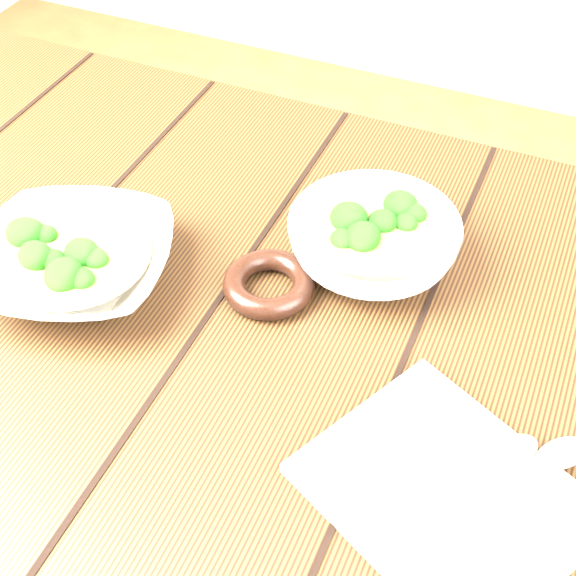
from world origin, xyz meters
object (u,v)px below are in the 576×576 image
at_px(soup_bowl_back, 373,241).
at_px(trivet, 269,284).
at_px(soup_bowl_front, 75,262).
at_px(table, 233,391).
at_px(napkin, 446,494).

distance_m(soup_bowl_back, trivet, 0.12).
bearing_deg(soup_bowl_back, soup_bowl_front, -151.58).
xyz_separation_m(soup_bowl_back, trivet, (-0.08, -0.08, -0.02)).
height_order(table, napkin, napkin).
distance_m(soup_bowl_front, napkin, 0.44).
relative_size(soup_bowl_front, napkin, 1.16).
relative_size(soup_bowl_front, trivet, 2.60).
distance_m(soup_bowl_front, trivet, 0.20).
xyz_separation_m(soup_bowl_front, soup_bowl_back, (0.27, 0.15, 0.00)).
distance_m(table, napkin, 0.31).
height_order(soup_bowl_back, napkin, soup_bowl_back).
bearing_deg(trivet, napkin, -34.54).
height_order(soup_bowl_front, trivet, soup_bowl_front).
xyz_separation_m(trivet, napkin, (0.23, -0.16, -0.01)).
relative_size(table, napkin, 5.56).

